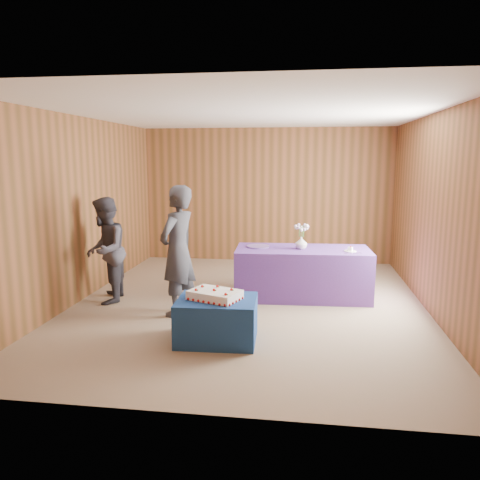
% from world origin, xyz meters
% --- Properties ---
extents(ground, '(6.00, 6.00, 0.00)m').
position_xyz_m(ground, '(0.00, 0.00, 0.00)').
color(ground, '#856F5C').
rests_on(ground, ground).
extents(room_shell, '(5.04, 6.04, 2.72)m').
position_xyz_m(room_shell, '(0.00, 0.00, 1.80)').
color(room_shell, brown).
rests_on(room_shell, ground).
extents(cake_table, '(0.93, 0.74, 0.50)m').
position_xyz_m(cake_table, '(-0.20, -1.41, 0.25)').
color(cake_table, navy).
rests_on(cake_table, ground).
extents(serving_table, '(2.04, 1.00, 0.75)m').
position_xyz_m(serving_table, '(0.76, 0.49, 0.38)').
color(serving_table, '#5A328C').
rests_on(serving_table, ground).
extents(sheet_cake, '(0.68, 0.57, 0.13)m').
position_xyz_m(sheet_cake, '(-0.22, -1.41, 0.55)').
color(sheet_cake, white).
rests_on(sheet_cake, cake_table).
extents(vase, '(0.23, 0.23, 0.19)m').
position_xyz_m(vase, '(0.74, 0.47, 0.84)').
color(vase, silver).
rests_on(vase, serving_table).
extents(flower_spray, '(0.22, 0.22, 0.17)m').
position_xyz_m(flower_spray, '(0.74, 0.47, 1.08)').
color(flower_spray, '#386729').
rests_on(flower_spray, vase).
extents(platter, '(0.35, 0.35, 0.02)m').
position_xyz_m(platter, '(0.08, 0.54, 0.76)').
color(platter, '#684C98').
rests_on(platter, serving_table).
extents(plate, '(0.22, 0.22, 0.01)m').
position_xyz_m(plate, '(1.45, 0.38, 0.76)').
color(plate, white).
rests_on(plate, serving_table).
extents(cake_slice, '(0.08, 0.07, 0.07)m').
position_xyz_m(cake_slice, '(1.45, 0.38, 0.79)').
color(cake_slice, white).
rests_on(cake_slice, plate).
extents(knife, '(0.26, 0.07, 0.00)m').
position_xyz_m(knife, '(1.47, 0.25, 0.75)').
color(knife, '#ADADB2').
rests_on(knife, serving_table).
extents(guest_left, '(0.61, 0.74, 1.75)m').
position_xyz_m(guest_left, '(-0.88, -0.55, 0.87)').
color(guest_left, '#34363E').
rests_on(guest_left, ground).
extents(guest_right, '(0.74, 0.86, 1.55)m').
position_xyz_m(guest_right, '(-2.08, -0.15, 0.77)').
color(guest_right, '#383742').
rests_on(guest_right, ground).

